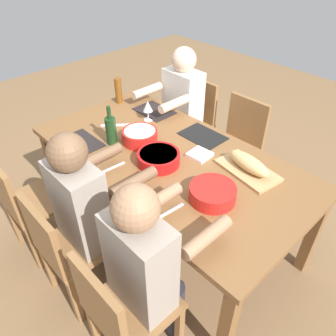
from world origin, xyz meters
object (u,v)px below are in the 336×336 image
(chair_near_center, at_px, (238,141))
(serving_bowl_pasta, at_px, (140,135))
(diner_far_center, at_px, (87,206))
(diner_far_left, at_px, (147,262))
(serving_bowl_salad, at_px, (159,158))
(bread_loaf, at_px, (249,163))
(napkin_stack, at_px, (200,155))
(dining_table, at_px, (168,164))
(chair_far_center, at_px, (65,247))
(chair_far_left, at_px, (121,310))
(chair_near_right, at_px, (192,119))
(diner_near_right, at_px, (179,105))
(chair_far_right, at_px, (26,201))
(cutting_board, at_px, (248,170))
(wine_glass, at_px, (148,107))
(beer_bottle, at_px, (118,91))
(wine_bottle, at_px, (111,130))
(serving_bowl_fruit, at_px, (213,192))

(chair_near_center, distance_m, serving_bowl_pasta, 0.96)
(diner_far_center, bearing_deg, diner_far_left, 180.00)
(chair_near_center, height_order, serving_bowl_salad, chair_near_center)
(bread_loaf, bearing_deg, napkin_stack, 16.69)
(dining_table, xyz_separation_m, chair_far_center, (0.00, 0.84, -0.18))
(chair_far_left, distance_m, chair_near_right, 1.99)
(serving_bowl_salad, bearing_deg, diner_near_right, -53.30)
(diner_far_left, bearing_deg, serving_bowl_pasta, -37.76)
(chair_far_right, height_order, napkin_stack, chair_far_right)
(chair_far_right, height_order, serving_bowl_pasta, chair_far_right)
(cutting_board, bearing_deg, wine_glass, 1.62)
(bread_loaf, xyz_separation_m, beer_bottle, (1.36, 0.00, 0.04))
(dining_table, height_order, diner_far_center, diner_far_center)
(chair_far_center, bearing_deg, wine_bottle, -59.38)
(diner_near_right, height_order, wine_glass, diner_near_right)
(dining_table, relative_size, diner_far_left, 1.64)
(diner_far_center, bearing_deg, diner_near_right, -67.43)
(chair_far_center, bearing_deg, wine_glass, -66.35)
(chair_far_left, bearing_deg, chair_near_right, -57.03)
(chair_far_center, distance_m, chair_far_left, 0.54)
(diner_far_left, bearing_deg, bread_loaf, -85.98)
(dining_table, bearing_deg, diner_far_left, 129.73)
(chair_near_center, xyz_separation_m, wine_glass, (0.46, 0.62, 0.37))
(diner_near_right, relative_size, serving_bowl_fruit, 4.45)
(chair_near_right, bearing_deg, serving_bowl_salad, 120.99)
(chair_near_center, distance_m, chair_near_right, 0.54)
(diner_far_center, height_order, serving_bowl_salad, diner_far_center)
(cutting_board, height_order, bread_loaf, bread_loaf)
(diner_far_center, distance_m, serving_bowl_fruit, 0.73)
(diner_far_left, relative_size, wine_glass, 7.23)
(diner_far_left, distance_m, serving_bowl_salad, 0.76)
(wine_bottle, relative_size, beer_bottle, 1.32)
(wine_glass, bearing_deg, chair_far_right, 85.66)
(serving_bowl_fruit, relative_size, napkin_stack, 1.93)
(chair_near_right, xyz_separation_m, bread_loaf, (-1.02, 0.59, 0.32))
(chair_far_left, xyz_separation_m, diner_far_left, (-0.00, -0.18, 0.21))
(diner_far_left, relative_size, serving_bowl_salad, 4.28)
(chair_far_left, relative_size, serving_bowl_pasta, 3.36)
(cutting_board, relative_size, wine_bottle, 1.38)
(diner_far_left, xyz_separation_m, serving_bowl_pasta, (0.80, -0.62, 0.10))
(serving_bowl_salad, relative_size, bread_loaf, 0.88)
(bread_loaf, relative_size, wine_glass, 1.93)
(diner_near_right, relative_size, wine_bottle, 4.14)
(chair_far_left, relative_size, chair_near_right, 1.00)
(chair_far_left, height_order, bread_loaf, same)
(cutting_board, relative_size, wine_glass, 2.41)
(chair_near_right, height_order, wine_glass, wine_glass)
(dining_table, distance_m, chair_far_center, 0.86)
(bread_loaf, bearing_deg, diner_far_left, 94.02)
(chair_far_center, relative_size, wine_glass, 5.12)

